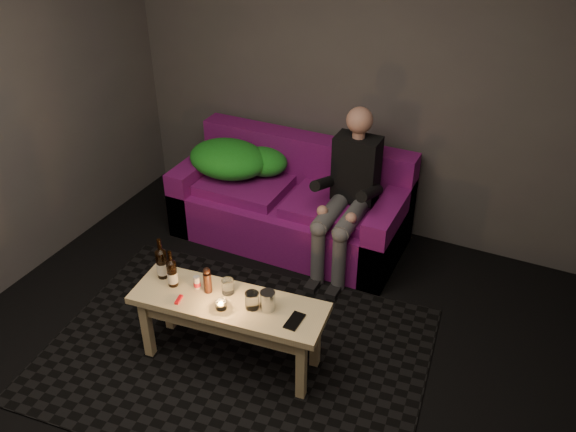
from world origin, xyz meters
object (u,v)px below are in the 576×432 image
sofa (292,205)px  beer_bottle_a (162,263)px  person (348,190)px  coffee_table (229,312)px  steel_cup (268,301)px  beer_bottle_b (172,273)px

sofa → beer_bottle_a: bearing=-98.8°
sofa → person: size_ratio=1.50×
person → coffee_table: size_ratio=1.00×
person → steel_cup: size_ratio=9.97×
steel_cup → sofa: bearing=109.7°
beer_bottle_a → steel_cup: size_ratio=2.28×
person → sofa: bearing=164.1°
sofa → coffee_table: (0.26, -1.44, 0.11)m
beer_bottle_a → beer_bottle_b: bearing=-22.1°
person → beer_bottle_a: person is taller
sofa → beer_bottle_b: size_ratio=7.30×
beer_bottle_a → person: bearing=59.9°
sofa → beer_bottle_b: sofa is taller
sofa → beer_bottle_a: size_ratio=6.54×
sofa → coffee_table: sofa is taller
sofa → beer_bottle_a: 1.46m
coffee_table → beer_bottle_a: 0.52m
person → steel_cup: 1.26m
beer_bottle_a → steel_cup: bearing=0.8°
steel_cup → coffee_table: bearing=-171.6°
beer_bottle_b → steel_cup: 0.62m
coffee_table → steel_cup: steel_cup is taller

